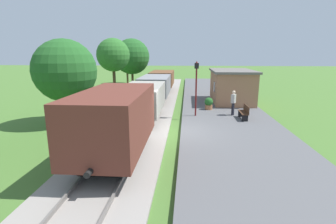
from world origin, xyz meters
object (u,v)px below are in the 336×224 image
at_px(station_hut, 232,86).
at_px(tree_field_distant, 127,62).
at_px(lamp_post_near, 196,78).
at_px(tree_trackside_far, 113,55).
at_px(bench_down_platform, 222,89).
at_px(freight_train, 149,93).
at_px(person_waiting, 233,102).
at_px(tree_trackside_mid, 65,71).
at_px(bench_near_hut, 244,112).
at_px(tree_field_left, 132,57).
at_px(potted_planter, 209,103).

bearing_deg(station_hut, tree_field_distant, 130.35).
relative_size(station_hut, lamp_post_near, 1.57).
relative_size(lamp_post_near, tree_trackside_far, 0.64).
height_order(bench_down_platform, tree_field_distant, tree_field_distant).
xyz_separation_m(freight_train, person_waiting, (6.09, -1.59, -0.30)).
bearing_deg(bench_down_platform, tree_field_distant, 140.01).
xyz_separation_m(tree_trackside_mid, tree_field_distant, (-1.31, 22.18, -0.15)).
distance_m(freight_train, lamp_post_near, 4.23).
bearing_deg(tree_trackside_far, bench_near_hut, -33.85).
relative_size(freight_train, tree_trackside_far, 4.48).
bearing_deg(person_waiting, station_hut, -69.21).
height_order(bench_down_platform, lamp_post_near, lamp_post_near).
bearing_deg(freight_train, tree_field_left, 107.60).
distance_m(freight_train, person_waiting, 6.30).
distance_m(freight_train, potted_planter, 4.64).
bearing_deg(freight_train, lamp_post_near, -29.00).
distance_m(station_hut, tree_trackside_far, 11.07).
distance_m(bench_near_hut, person_waiting, 1.27).
bearing_deg(bench_down_platform, bench_near_hut, -90.00).
relative_size(potted_planter, tree_trackside_far, 0.16).
bearing_deg(tree_field_left, bench_down_platform, -21.38).
height_order(freight_train, tree_field_left, tree_field_left).
xyz_separation_m(potted_planter, tree_trackside_far, (-8.50, 4.33, 3.54)).
height_order(lamp_post_near, tree_field_distant, tree_field_distant).
relative_size(person_waiting, tree_field_distant, 0.35).
bearing_deg(lamp_post_near, tree_field_left, 117.62).
relative_size(bench_near_hut, potted_planter, 1.64).
height_order(freight_train, person_waiting, freight_train).
relative_size(bench_down_platform, potted_planter, 1.64).
bearing_deg(freight_train, tree_trackside_far, 131.39).
height_order(bench_near_hut, potted_planter, potted_planter).
distance_m(person_waiting, tree_trackside_mid, 11.18).
bearing_deg(tree_field_distant, potted_planter, -60.23).
height_order(potted_planter, tree_trackside_far, tree_trackside_far).
relative_size(station_hut, bench_near_hut, 3.87).
height_order(bench_down_platform, tree_field_left, tree_field_left).
xyz_separation_m(bench_down_platform, tree_field_distant, (-12.65, 10.61, 2.50)).
relative_size(person_waiting, tree_field_left, 0.28).
bearing_deg(bench_near_hut, lamp_post_near, 167.59).
height_order(station_hut, potted_planter, station_hut).
height_order(freight_train, bench_down_platform, freight_train).
bearing_deg(tree_trackside_mid, person_waiting, 10.32).
height_order(bench_down_platform, potted_planter, potted_planter).
bearing_deg(freight_train, tree_field_distant, 107.88).
bearing_deg(bench_down_platform, potted_planter, -104.66).
xyz_separation_m(person_waiting, potted_planter, (-1.52, 1.71, -0.46)).
bearing_deg(bench_near_hut, tree_trackside_far, 146.15).
bearing_deg(station_hut, potted_planter, -122.94).
bearing_deg(potted_planter, tree_trackside_mid, -158.41).
height_order(freight_train, bench_near_hut, freight_train).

